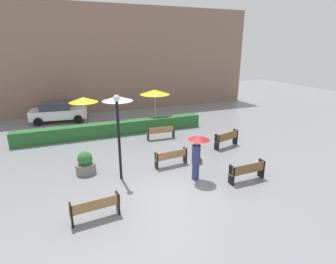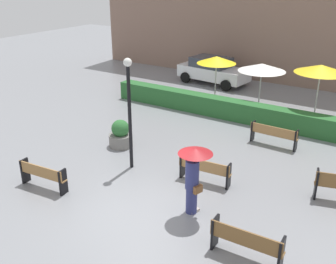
% 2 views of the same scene
% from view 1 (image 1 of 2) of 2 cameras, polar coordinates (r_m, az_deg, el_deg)
% --- Properties ---
extents(ground_plane, '(60.00, 60.00, 0.00)m').
position_cam_1_polar(ground_plane, '(11.17, 2.20, -12.94)').
color(ground_plane, gray).
extents(bench_far_right, '(1.77, 0.78, 0.94)m').
position_cam_1_polar(bench_far_right, '(16.04, 12.56, -1.30)').
color(bench_far_right, brown).
rests_on(bench_far_right, ground).
extents(bench_mid_center, '(1.74, 0.46, 0.82)m').
position_cam_1_polar(bench_mid_center, '(13.26, 0.74, -5.32)').
color(bench_mid_center, '#9E7242').
rests_on(bench_mid_center, ground).
extents(bench_back_row, '(1.86, 0.36, 0.82)m').
position_cam_1_polar(bench_back_row, '(17.06, -1.52, 0.10)').
color(bench_back_row, '#9E7242').
rests_on(bench_back_row, ground).
extents(bench_near_right, '(1.77, 0.41, 0.86)m').
position_cam_1_polar(bench_near_right, '(12.33, 16.73, -7.95)').
color(bench_near_right, brown).
rests_on(bench_near_right, ground).
extents(bench_near_left, '(1.72, 0.47, 0.82)m').
position_cam_1_polar(bench_near_left, '(9.74, -15.33, -15.32)').
color(bench_near_left, '#9E7242').
rests_on(bench_near_left, ground).
extents(pedestrian_with_umbrella, '(0.95, 0.95, 2.04)m').
position_cam_1_polar(pedestrian_with_umbrella, '(11.74, 6.29, -4.31)').
color(pedestrian_with_umbrella, navy).
rests_on(pedestrian_with_umbrella, ground).
extents(planter_pot, '(0.92, 0.92, 1.08)m').
position_cam_1_polar(planter_pot, '(13.13, -17.32, -6.59)').
color(planter_pot, slate).
rests_on(planter_pot, ground).
extents(lamp_post, '(0.28, 0.28, 3.84)m').
position_cam_1_polar(lamp_post, '(11.53, -10.62, 0.62)').
color(lamp_post, black).
rests_on(lamp_post, ground).
extents(patio_umbrella_yellow, '(1.97, 1.97, 2.41)m').
position_cam_1_polar(patio_umbrella_yellow, '(19.24, -17.73, 6.62)').
color(patio_umbrella_yellow, silver).
rests_on(patio_umbrella_yellow, ground).
extents(patio_umbrella_white, '(2.24, 2.24, 2.32)m').
position_cam_1_polar(patio_umbrella_white, '(19.58, -10.81, 7.09)').
color(patio_umbrella_white, silver).
rests_on(patio_umbrella_white, ground).
extents(patio_umbrella_yellow_far, '(2.21, 2.21, 2.67)m').
position_cam_1_polar(patio_umbrella_yellow_far, '(19.84, -2.86, 8.55)').
color(patio_umbrella_yellow_far, silver).
rests_on(patio_umbrella_yellow_far, ground).
extents(hedge_strip, '(12.43, 0.70, 0.89)m').
position_cam_1_polar(hedge_strip, '(18.18, -11.48, 0.69)').
color(hedge_strip, '#28602D').
rests_on(hedge_strip, ground).
extents(building_facade, '(28.00, 1.20, 9.16)m').
position_cam_1_polar(building_facade, '(25.08, -13.13, 14.90)').
color(building_facade, '#846656').
rests_on(building_facade, ground).
extents(parked_car, '(4.37, 2.34, 1.57)m').
position_cam_1_polar(parked_car, '(22.67, -22.53, 4.07)').
color(parked_car, silver).
rests_on(parked_car, ground).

